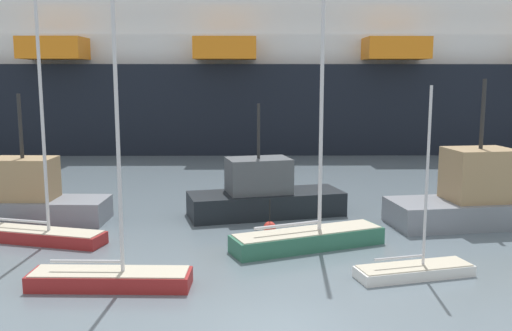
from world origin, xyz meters
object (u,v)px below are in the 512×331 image
sailboat_2 (414,268)px  cruise_ship (87,73)px  sailboat_0 (40,230)px  sailboat_3 (308,235)px  fishing_boat_2 (483,199)px  sailboat_4 (111,274)px  fishing_boat_0 (19,200)px  fishing_boat_1 (264,195)px  channel_buoy_2 (270,227)px

sailboat_2 → cruise_ship: size_ratio=0.05×
sailboat_0 → sailboat_3: 10.81m
fishing_boat_2 → sailboat_2: bearing=45.1°
sailboat_4 → fishing_boat_2: size_ratio=0.99×
fishing_boat_0 → cruise_ship: bearing=101.6°
sailboat_4 → fishing_boat_1: bearing=63.4°
sailboat_3 → channel_buoy_2: (-1.35, 2.10, -0.24)m
sailboat_3 → cruise_ship: cruise_ship is taller
fishing_boat_1 → cruise_ship: (-15.48, 30.80, 5.95)m
channel_buoy_2 → sailboat_2: bearing=-50.8°
fishing_boat_1 → cruise_ship: size_ratio=0.06×
fishing_boat_0 → cruise_ship: size_ratio=0.06×
sailboat_3 → fishing_boat_1: bearing=84.8°
cruise_ship → sailboat_2: bearing=-60.9°
channel_buoy_2 → sailboat_4: bearing=-132.9°
sailboat_4 → fishing_boat_1: 10.71m
sailboat_4 → fishing_boat_2: 16.82m
sailboat_2 → fishing_boat_2: 8.49m
channel_buoy_2 → sailboat_3: bearing=-57.1°
fishing_boat_2 → fishing_boat_0: bearing=-10.0°
sailboat_0 → sailboat_2: sailboat_0 is taller
sailboat_4 → fishing_boat_2: sailboat_4 is taller
sailboat_0 → sailboat_2: size_ratio=1.67×
fishing_boat_0 → channel_buoy_2: (11.35, -2.59, -0.73)m
sailboat_2 → sailboat_4: 9.97m
sailboat_0 → sailboat_3: size_ratio=1.02×
sailboat_0 → sailboat_3: (10.73, -1.32, 0.01)m
sailboat_3 → channel_buoy_2: bearing=102.9°
fishing_boat_0 → fishing_boat_2: (21.10, -1.48, 0.14)m
sailboat_3 → fishing_boat_1: size_ratio=1.35×
sailboat_2 → cruise_ship: 44.79m
sailboat_0 → sailboat_2: (13.82, -4.69, -0.22)m
fishing_boat_0 → sailboat_3: bearing=-16.2°
sailboat_0 → cruise_ship: (-6.17, 34.84, 6.42)m
cruise_ship → channel_buoy_2: bearing=-63.2°
fishing_boat_1 → fishing_boat_2: fishing_boat_2 is taller
cruise_ship → fishing_boat_0: bearing=-80.2°
sailboat_2 → sailboat_4: (-9.96, -0.47, 0.13)m
sailboat_0 → cruise_ship: 35.96m
fishing_boat_1 → fishing_boat_2: bearing=155.9°
fishing_boat_0 → sailboat_4: bearing=-51.5°
sailboat_3 → fishing_boat_0: bearing=139.8°
fishing_boat_0 → fishing_boat_1: (11.30, 0.67, -0.01)m
sailboat_4 → fishing_boat_1: size_ratio=1.16×
sailboat_2 → fishing_boat_0: sailboat_2 is taller
sailboat_4 → cruise_ship: cruise_ship is taller
sailboat_2 → fishing_boat_2: size_ratio=0.71×
sailboat_0 → sailboat_4: sailboat_0 is taller
fishing_boat_2 → channel_buoy_2: 9.85m
sailboat_3 → cruise_ship: 40.42m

